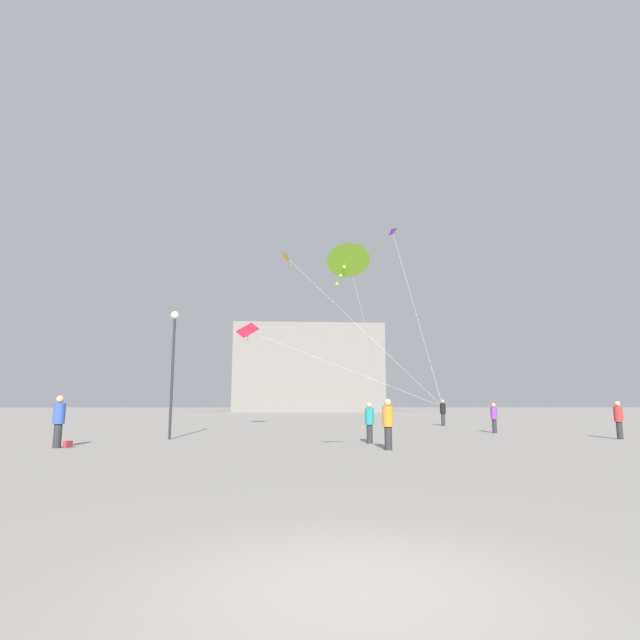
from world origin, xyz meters
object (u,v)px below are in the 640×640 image
at_px(kite_amber_delta, 292,262).
at_px(building_left_hall, 307,369).
at_px(kite_crimson_delta, 251,332).
at_px(kite_lime_diamond, 348,260).
at_px(person_in_black, 443,411).
at_px(person_in_orange, 388,422).
at_px(kite_violet_delta, 394,238).
at_px(person_in_red, 619,418).
at_px(person_in_purple, 494,416).
at_px(person_in_teal, 369,421).
at_px(person_in_blue, 59,419).
at_px(handbag_beside_flyer, 68,444).
at_px(lamppost_east, 173,354).

xyz_separation_m(kite_amber_delta, building_left_hall, (0.99, 50.53, -5.79)).
xyz_separation_m(kite_crimson_delta, building_left_hall, (3.39, 57.88, 1.08)).
xyz_separation_m(kite_crimson_delta, kite_lime_diamond, (4.99, -20.85, -0.86)).
relative_size(person_in_black, building_left_hall, 0.07).
height_order(person_in_orange, kite_violet_delta, kite_violet_delta).
distance_m(person_in_red, kite_violet_delta, 23.10).
relative_size(kite_amber_delta, kite_lime_diamond, 2.44).
xyz_separation_m(person_in_red, kite_amber_delta, (-15.21, 18.66, 12.21)).
height_order(person_in_red, kite_violet_delta, kite_violet_delta).
distance_m(person_in_red, building_left_hall, 70.92).
bearing_deg(person_in_black, person_in_orange, -16.97).
relative_size(person_in_red, person_in_purple, 1.06).
height_order(person_in_orange, kite_lime_diamond, kite_lime_diamond).
xyz_separation_m(person_in_red, person_in_teal, (-11.27, -2.13, -0.03)).
relative_size(person_in_orange, kite_crimson_delta, 0.12).
height_order(person_in_purple, kite_crimson_delta, kite_crimson_delta).
xyz_separation_m(person_in_teal, person_in_black, (6.82, 15.22, 0.10)).
bearing_deg(kite_crimson_delta, person_in_purple, -25.88).
bearing_deg(kite_amber_delta, kite_lime_diamond, -84.75).
bearing_deg(person_in_purple, kite_violet_delta, -116.76).
bearing_deg(person_in_red, person_in_blue, 144.35).
height_order(person_in_orange, handbag_beside_flyer, person_in_orange).
distance_m(kite_lime_diamond, handbag_beside_flyer, 12.41).
bearing_deg(person_in_red, person_in_purple, 84.41).
bearing_deg(kite_violet_delta, handbag_beside_flyer, -126.31).
xyz_separation_m(kite_violet_delta, lamppost_east, (-12.93, -16.97, -10.98)).
distance_m(person_in_red, kite_lime_diamond, 16.44).
distance_m(person_in_teal, kite_crimson_delta, 15.80).
height_order(person_in_red, kite_amber_delta, kite_amber_delta).
height_order(person_in_black, kite_crimson_delta, kite_crimson_delta).
xyz_separation_m(person_in_black, kite_amber_delta, (-10.75, 5.57, 12.14)).
relative_size(kite_crimson_delta, building_left_hall, 0.55).
height_order(kite_violet_delta, lamppost_east, kite_violet_delta).
xyz_separation_m(person_in_purple, building_left_hall, (-10.32, 64.53, 6.46)).
bearing_deg(person_in_black, person_in_teal, -21.29).
distance_m(person_in_blue, lamppost_east, 5.75).
relative_size(person_in_blue, lamppost_east, 0.33).
height_order(person_in_orange, kite_crimson_delta, kite_crimson_delta).
relative_size(person_in_black, person_in_purple, 1.14).
relative_size(person_in_purple, kite_violet_delta, 0.11).
relative_size(person_in_blue, kite_lime_diamond, 0.36).
bearing_deg(person_in_teal, handbag_beside_flyer, 34.10).
relative_size(person_in_red, handbag_beside_flyer, 5.19).
relative_size(kite_lime_diamond, building_left_hall, 0.20).
relative_size(person_in_black, handbag_beside_flyer, 5.57).
bearing_deg(kite_lime_diamond, person_in_teal, 79.72).
relative_size(person_in_teal, kite_amber_delta, 0.13).
height_order(person_in_blue, kite_amber_delta, kite_amber_delta).
height_order(person_in_red, building_left_hall, building_left_hall).
distance_m(person_in_black, kite_lime_diamond, 24.46).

